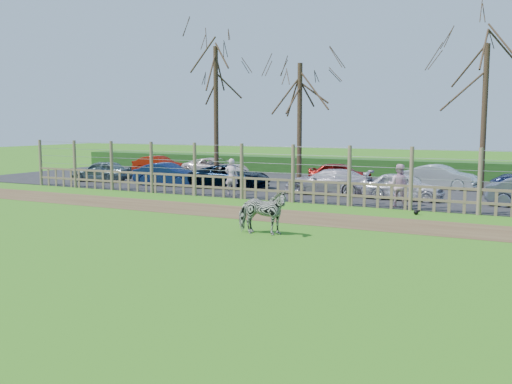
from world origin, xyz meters
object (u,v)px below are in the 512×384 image
at_px(car_2, 230,176).
at_px(car_7, 159,165).
at_px(tree_mid, 300,95).
at_px(car_11, 441,177).
at_px(car_3, 328,182).
at_px(car_4, 403,186).
at_px(visitor_b, 399,185).
at_px(visitor_a, 232,177).
at_px(crow, 416,212).
at_px(car_1, 167,174).
at_px(tree_left, 216,82).
at_px(zebra, 262,212).
at_px(tree_right, 486,83).
at_px(car_0, 102,171).
at_px(car_8, 216,168).
at_px(car_10, 340,173).

relative_size(car_2, car_7, 1.19).
bearing_deg(tree_mid, car_11, 20.42).
bearing_deg(car_3, car_4, 78.47).
relative_size(visitor_b, car_3, 0.42).
xyz_separation_m(visitor_a, crow, (8.85, -1.70, -0.81)).
bearing_deg(car_4, car_1, 90.33).
height_order(tree_left, car_3, tree_left).
distance_m(zebra, car_11, 15.34).
relative_size(tree_right, car_2, 1.70).
relative_size(zebra, car_1, 0.45).
distance_m(visitor_b, car_11, 7.50).
relative_size(car_0, car_7, 0.97).
height_order(crow, car_8, car_8).
bearing_deg(visitor_b, tree_left, -19.99).
xyz_separation_m(tree_right, visitor_a, (-10.42, -5.30, -4.34)).
distance_m(car_4, car_8, 13.82).
distance_m(tree_mid, visitor_b, 8.99).
bearing_deg(car_4, car_0, 90.29).
bearing_deg(tree_right, car_11, 136.36).
distance_m(crow, car_2, 11.24).
bearing_deg(visitor_b, visitor_a, -1.07).
relative_size(car_2, car_3, 1.04).
bearing_deg(car_10, car_7, 81.25).
distance_m(zebra, car_3, 10.24).
bearing_deg(car_10, car_1, 113.61).
xyz_separation_m(crow, car_0, (-18.71, 3.88, 0.54)).
distance_m(car_0, car_11, 18.85).
relative_size(visitor_a, car_4, 0.49).
relative_size(tree_mid, car_11, 1.87).
distance_m(tree_right, visitor_a, 12.47).
height_order(car_3, car_8, same).
xyz_separation_m(visitor_a, visitor_b, (7.81, -0.12, 0.00)).
bearing_deg(car_11, tree_mid, 117.75).
relative_size(visitor_b, car_4, 0.49).
height_order(car_3, car_4, same).
height_order(crow, car_2, car_2).
bearing_deg(zebra, visitor_a, 27.60).
distance_m(visitor_a, visitor_b, 7.81).
height_order(car_0, car_7, same).
bearing_deg(tree_left, crow, -24.74).
relative_size(visitor_a, car_2, 0.40).
bearing_deg(tree_left, car_3, -11.31).
distance_m(visitor_b, crow, 2.05).
height_order(car_1, car_4, same).
xyz_separation_m(visitor_b, car_8, (-13.05, 7.48, -0.26)).
bearing_deg(car_1, crow, -110.58).
distance_m(tree_mid, car_4, 7.92).
height_order(car_7, car_10, same).
relative_size(visitor_b, crow, 7.15).
bearing_deg(crow, car_10, 124.06).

